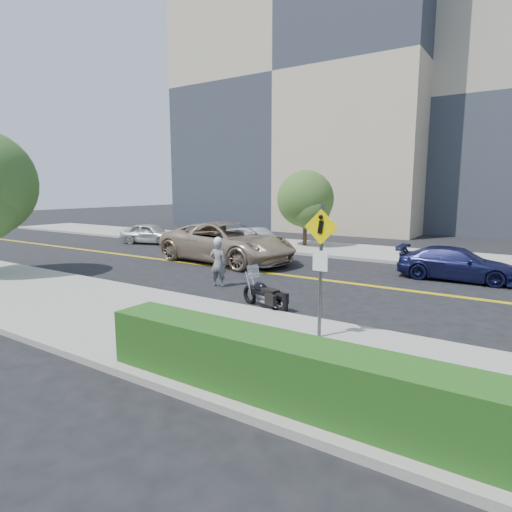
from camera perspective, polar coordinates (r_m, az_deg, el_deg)
The scene contains 13 objects.
ground_plane at distance 17.29m, azimuth 4.57°, elevation -2.64°, with size 120.00×120.00×0.00m, color black.
sidewalk_near at distance 11.47m, azimuth -13.96°, elevation -8.54°, with size 60.00×5.00×0.15m, color #9E9B91.
sidewalk_far at distance 24.03m, azimuth 13.20°, elevation 0.62°, with size 60.00×5.00×0.15m, color #9E9B91.
building_left at distance 42.05m, azimuth 7.44°, elevation 21.31°, with size 22.00×14.00×25.00m, color tan.
hedge at distance 6.59m, azimuth 11.83°, elevation -16.63°, with size 9.00×0.90×1.00m, color #235619.
pedestrian_sign at distance 9.52m, azimuth 8.62°, elevation -0.28°, with size 0.78×0.08×3.00m.
motorcyclist at distance 15.28m, azimuth -5.06°, elevation -0.79°, with size 0.71×0.57×1.79m.
motorcycle at distance 12.45m, azimuth 1.16°, elevation -4.34°, with size 1.99×0.61×1.21m, color black, non-canonical shape.
suv at distance 20.27m, azimuth -3.88°, elevation 1.81°, with size 3.16×6.85×1.90m, color tan.
parked_car_white at distance 27.96m, azimuth -13.92°, elevation 2.92°, with size 1.53×3.81×1.30m, color beige.
parked_car_silver at distance 21.38m, azimuth -0.33°, elevation 1.67°, with size 1.59×4.56×1.50m, color #B3B6BB.
parked_car_blue at distance 18.07m, azimuth 25.18°, elevation -0.94°, with size 1.76×4.33×1.26m, color #181B4A.
tree_far_a at distance 25.35m, azimuth 6.61°, elevation 7.55°, with size 3.31×3.31×4.53m.
Camera 1 is at (8.10, -14.87, 3.48)m, focal length 30.00 mm.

